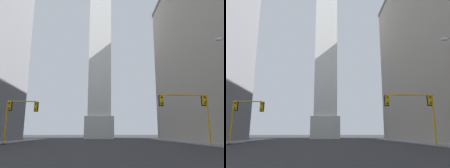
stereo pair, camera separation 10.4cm
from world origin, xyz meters
TOP-DOWN VIEW (x-y plane):
  - obelisk at (0.00, 58.53)m, footprint 7.51×7.51m
  - traffic_light_mid_left at (-10.77, 28.67)m, footprint 4.17×0.50m
  - traffic_light_mid_right at (10.69, 24.33)m, footprint 5.93×0.50m

SIDE VIEW (x-z plane):
  - traffic_light_mid_left at x=-10.77m, z-range 1.44..7.06m
  - traffic_light_mid_right at x=10.69m, z-range 1.59..7.52m
  - obelisk at x=0.00m, z-range -1.37..60.13m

